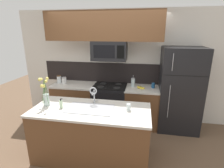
# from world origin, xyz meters

# --- Properties ---
(ground_plane) EXTENTS (10.00, 10.00, 0.00)m
(ground_plane) POSITION_xyz_m (0.00, 0.00, 0.00)
(ground_plane) COLOR brown
(rear_partition) EXTENTS (5.20, 0.10, 2.60)m
(rear_partition) POSITION_xyz_m (0.30, 1.28, 1.30)
(rear_partition) COLOR silver
(rear_partition) RESTS_ON ground
(splash_band) EXTENTS (3.43, 0.01, 0.48)m
(splash_band) POSITION_xyz_m (0.00, 1.22, 1.15)
(splash_band) COLOR black
(splash_band) RESTS_ON rear_partition
(back_counter_left) EXTENTS (1.00, 0.65, 0.91)m
(back_counter_left) POSITION_xyz_m (-0.87, 0.90, 0.46)
(back_counter_left) COLOR brown
(back_counter_left) RESTS_ON ground
(back_counter_right) EXTENTS (0.75, 0.65, 0.91)m
(back_counter_right) POSITION_xyz_m (0.74, 0.90, 0.46)
(back_counter_right) COLOR brown
(back_counter_right) RESTS_ON ground
(stove_range) EXTENTS (0.76, 0.64, 0.93)m
(stove_range) POSITION_xyz_m (0.00, 0.90, 0.46)
(stove_range) COLOR black
(stove_range) RESTS_ON ground
(microwave) EXTENTS (0.74, 0.40, 0.41)m
(microwave) POSITION_xyz_m (0.00, 0.88, 1.72)
(microwave) COLOR black
(upper_cabinet_band) EXTENTS (2.46, 0.34, 0.60)m
(upper_cabinet_band) POSITION_xyz_m (-0.13, 0.85, 2.22)
(upper_cabinet_band) COLOR brown
(refrigerator) EXTENTS (0.85, 0.74, 1.82)m
(refrigerator) POSITION_xyz_m (1.53, 0.92, 0.91)
(refrigerator) COLOR black
(refrigerator) RESTS_ON ground
(storage_jar_tall) EXTENTS (0.10, 0.10, 0.19)m
(storage_jar_tall) POSITION_xyz_m (-1.25, 0.93, 1.01)
(storage_jar_tall) COLOR silver
(storage_jar_tall) RESTS_ON back_counter_left
(storage_jar_medium) EXTENTS (0.11, 0.11, 0.15)m
(storage_jar_medium) POSITION_xyz_m (-1.12, 0.92, 0.99)
(storage_jar_medium) COLOR silver
(storage_jar_medium) RESTS_ON back_counter_left
(banana_bunch) EXTENTS (0.19, 0.16, 0.08)m
(banana_bunch) POSITION_xyz_m (0.71, 0.84, 0.93)
(banana_bunch) COLOR yellow
(banana_bunch) RESTS_ON back_counter_right
(french_press) EXTENTS (0.09, 0.09, 0.27)m
(french_press) POSITION_xyz_m (0.52, 0.96, 1.01)
(french_press) COLOR silver
(french_press) RESTS_ON back_counter_right
(coffee_tin) EXTENTS (0.08, 0.08, 0.11)m
(coffee_tin) POSITION_xyz_m (0.97, 0.95, 0.97)
(coffee_tin) COLOR #1E5184
(coffee_tin) RESTS_ON back_counter_right
(island_counter) EXTENTS (1.93, 0.86, 0.91)m
(island_counter) POSITION_xyz_m (-0.07, -0.35, 0.46)
(island_counter) COLOR brown
(island_counter) RESTS_ON ground
(kitchen_sink) EXTENTS (0.76, 0.44, 0.16)m
(kitchen_sink) POSITION_xyz_m (-0.09, -0.35, 0.84)
(kitchen_sink) COLOR #ADAFB5
(kitchen_sink) RESTS_ON island_counter
(sink_faucet) EXTENTS (0.14, 0.14, 0.31)m
(sink_faucet) POSITION_xyz_m (-0.09, -0.13, 1.11)
(sink_faucet) COLOR #B7BABF
(sink_faucet) RESTS_ON island_counter
(dish_soap_bottle) EXTENTS (0.06, 0.05, 0.16)m
(dish_soap_bottle) POSITION_xyz_m (-0.57, -0.40, 0.98)
(dish_soap_bottle) COLOR beige
(dish_soap_bottle) RESTS_ON island_counter
(spare_glass) EXTENTS (0.07, 0.07, 0.11)m
(spare_glass) POSITION_xyz_m (0.54, -0.30, 0.97)
(spare_glass) COLOR silver
(spare_glass) RESTS_ON island_counter
(flower_vase) EXTENTS (0.21, 0.22, 0.50)m
(flower_vase) POSITION_xyz_m (-0.85, -0.35, 1.08)
(flower_vase) COLOR silver
(flower_vase) RESTS_ON island_counter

